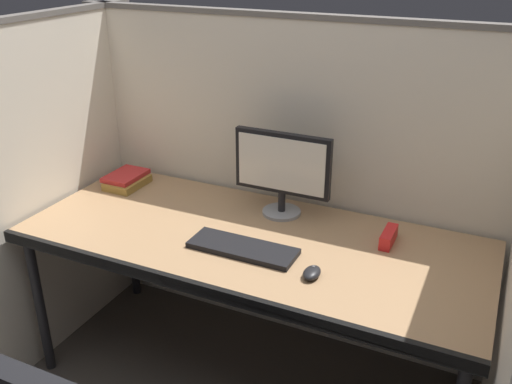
# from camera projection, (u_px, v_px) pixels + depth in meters

# --- Properties ---
(cubicle_partition_rear) EXTENTS (2.21, 0.06, 1.57)m
(cubicle_partition_rear) POSITION_uv_depth(u_px,v_px,m) (292.00, 186.00, 2.65)
(cubicle_partition_rear) COLOR beige
(cubicle_partition_rear) RESTS_ON ground
(cubicle_partition_left) EXTENTS (0.06, 1.41, 1.57)m
(cubicle_partition_left) POSITION_uv_depth(u_px,v_px,m) (46.00, 192.00, 2.58)
(cubicle_partition_left) COLOR beige
(cubicle_partition_left) RESTS_ON ground
(desk) EXTENTS (1.90, 0.80, 0.74)m
(desk) POSITION_uv_depth(u_px,v_px,m) (250.00, 248.00, 2.31)
(desk) COLOR #997551
(desk) RESTS_ON ground
(monitor_center) EXTENTS (0.43, 0.17, 0.37)m
(monitor_center) POSITION_uv_depth(u_px,v_px,m) (282.00, 168.00, 2.40)
(monitor_center) COLOR gray
(monitor_center) RESTS_ON desk
(keyboard_main) EXTENTS (0.43, 0.15, 0.02)m
(keyboard_main) POSITION_uv_depth(u_px,v_px,m) (243.00, 248.00, 2.19)
(keyboard_main) COLOR black
(keyboard_main) RESTS_ON desk
(computer_mouse) EXTENTS (0.06, 0.10, 0.04)m
(computer_mouse) POSITION_uv_depth(u_px,v_px,m) (312.00, 273.00, 2.02)
(computer_mouse) COLOR black
(computer_mouse) RESTS_ON desk
(red_stapler) EXTENTS (0.04, 0.15, 0.06)m
(red_stapler) POSITION_uv_depth(u_px,v_px,m) (389.00, 237.00, 2.24)
(red_stapler) COLOR red
(red_stapler) RESTS_ON desk
(book_stack) EXTENTS (0.17, 0.23, 0.06)m
(book_stack) POSITION_uv_depth(u_px,v_px,m) (127.00, 180.00, 2.77)
(book_stack) COLOR olive
(book_stack) RESTS_ON desk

